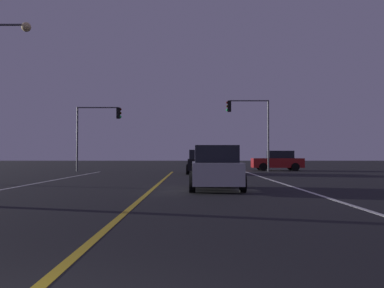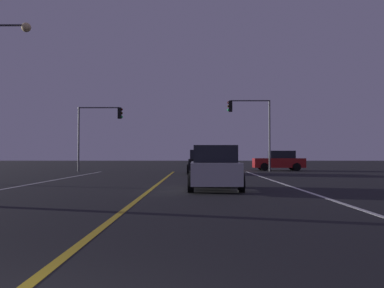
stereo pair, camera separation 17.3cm
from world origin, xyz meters
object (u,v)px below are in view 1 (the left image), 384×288
(car_crossing_side, at_px, (278,161))
(traffic_light_near_left, at_px, (100,123))
(car_ahead_far, at_px, (201,162))
(traffic_light_near_right, at_px, (249,118))
(car_lead_same_lane, at_px, (216,168))

(car_crossing_side, distance_m, traffic_light_near_left, 15.41)
(car_crossing_side, bearing_deg, car_ahead_far, 43.13)
(traffic_light_near_right, relative_size, traffic_light_near_left, 1.11)
(car_lead_same_lane, relative_size, traffic_light_near_left, 0.82)
(car_crossing_side, distance_m, car_lead_same_lane, 21.69)
(car_crossing_side, bearing_deg, traffic_light_near_left, 8.47)
(car_lead_same_lane, height_order, traffic_light_near_left, traffic_light_near_left)
(car_crossing_side, height_order, car_lead_same_lane, same)
(car_ahead_far, relative_size, traffic_light_near_right, 0.74)
(traffic_light_near_right, bearing_deg, car_lead_same_lane, 78.75)
(car_lead_same_lane, height_order, car_ahead_far, same)
(car_ahead_far, bearing_deg, car_lead_same_lane, -178.80)
(car_crossing_side, xyz_separation_m, traffic_light_near_left, (-14.93, -2.22, 3.11))
(car_crossing_side, relative_size, car_lead_same_lane, 1.00)
(car_lead_same_lane, xyz_separation_m, car_ahead_far, (-0.30, 14.35, 0.00))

